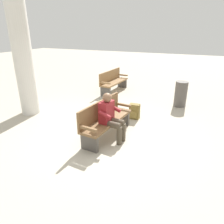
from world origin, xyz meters
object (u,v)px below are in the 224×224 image
object	(u,v)px
person_seated	(111,116)
trash_bin	(181,94)
bench_far	(113,81)
backpack	(134,112)
bench_near	(105,119)
support_pillar	(21,46)

from	to	relation	value
person_seated	trash_bin	xyz separation A→B (m)	(-3.19, 1.21, -0.19)
bench_far	trash_bin	bearing A→B (deg)	79.06
backpack	trash_bin	size ratio (longest dim) A/B	0.53
bench_near	person_seated	bearing A→B (deg)	60.18
trash_bin	bench_near	bearing A→B (deg)	-25.15
support_pillar	trash_bin	distance (m)	5.34
backpack	trash_bin	bearing A→B (deg)	147.64
bench_near	support_pillar	size ratio (longest dim) A/B	0.44
bench_far	support_pillar	bearing A→B (deg)	-19.83
bench_near	backpack	distance (m)	1.37
support_pillar	trash_bin	xyz separation A→B (m)	(-2.67, 4.32, -1.64)
backpack	trash_bin	world-z (taller)	trash_bin
bench_far	trash_bin	size ratio (longest dim) A/B	2.07
bench_far	support_pillar	size ratio (longest dim) A/B	0.44
person_seated	support_pillar	bearing A→B (deg)	-94.80
person_seated	bench_far	bearing A→B (deg)	-151.64
bench_near	person_seated	world-z (taller)	person_seated
person_seated	support_pillar	xyz separation A→B (m)	(-0.52, -3.11, 1.46)
bench_far	support_pillar	distance (m)	4.00
bench_near	support_pillar	distance (m)	3.34
backpack	trash_bin	xyz separation A→B (m)	(-1.73, 1.10, 0.21)
bench_far	trash_bin	xyz separation A→B (m)	(0.71, 2.91, -0.02)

